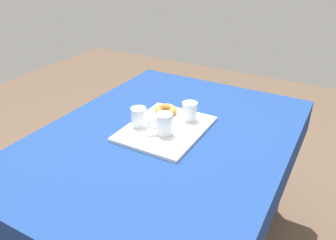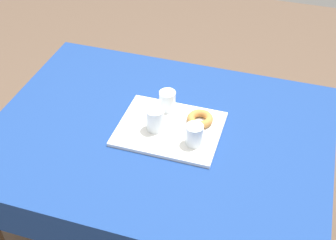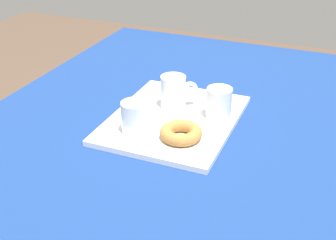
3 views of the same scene
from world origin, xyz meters
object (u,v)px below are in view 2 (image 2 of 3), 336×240
at_px(serving_tray, 170,129).
at_px(water_glass_near, 167,102).
at_px(donut_plate_left, 200,122).
at_px(water_glass_far, 194,136).
at_px(dining_table, 160,145).
at_px(sugar_donut_left, 200,119).
at_px(tea_mug_left, 155,120).

relative_size(serving_tray, water_glass_near, 4.76).
distance_m(water_glass_near, donut_plate_left, 0.17).
distance_m(water_glass_near, water_glass_far, 0.24).
relative_size(water_glass_near, water_glass_far, 1.00).
bearing_deg(water_glass_near, dining_table, -87.50).
xyz_separation_m(dining_table, sugar_donut_left, (0.15, 0.08, 0.12)).
bearing_deg(donut_plate_left, water_glass_far, -86.32).
distance_m(serving_tray, water_glass_far, 0.14).
bearing_deg(donut_plate_left, sugar_donut_left, 0.00).
height_order(water_glass_near, water_glass_far, same).
bearing_deg(water_glass_near, sugar_donut_left, -17.95).
bearing_deg(donut_plate_left, tea_mug_left, -152.50).
xyz_separation_m(water_glass_near, water_glass_far, (0.17, -0.18, -0.00)).
bearing_deg(dining_table, serving_tray, 21.99).
distance_m(water_glass_near, sugar_donut_left, 0.17).
distance_m(serving_tray, tea_mug_left, 0.08).
height_order(serving_tray, water_glass_far, water_glass_far).
xyz_separation_m(donut_plate_left, sugar_donut_left, (0.00, 0.00, 0.02)).
xyz_separation_m(dining_table, donut_plate_left, (0.15, 0.08, 0.10)).
height_order(water_glass_near, sugar_donut_left, water_glass_near).
xyz_separation_m(tea_mug_left, water_glass_near, (0.01, 0.14, -0.01)).
distance_m(tea_mug_left, sugar_donut_left, 0.19).
bearing_deg(water_glass_near, donut_plate_left, -17.95).
xyz_separation_m(water_glass_far, sugar_donut_left, (-0.01, 0.13, -0.02)).
relative_size(tea_mug_left, water_glass_far, 1.13).
bearing_deg(dining_table, water_glass_far, -15.74).
height_order(water_glass_near, donut_plate_left, water_glass_near).
bearing_deg(sugar_donut_left, donut_plate_left, 0.00).
distance_m(tea_mug_left, donut_plate_left, 0.19).
relative_size(serving_tray, sugar_donut_left, 3.88).
xyz_separation_m(dining_table, water_glass_far, (0.16, -0.05, 0.14)).
bearing_deg(water_glass_near, water_glass_far, -46.78).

